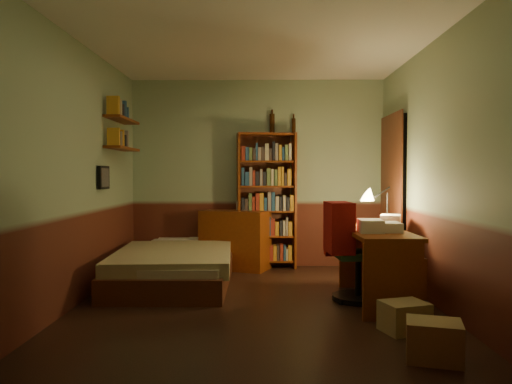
{
  "coord_description": "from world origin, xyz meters",
  "views": [
    {
      "loc": [
        0.06,
        -4.98,
        1.28
      ],
      "look_at": [
        0.0,
        0.25,
        1.1
      ],
      "focal_mm": 35.0,
      "sensor_mm": 36.0,
      "label": 1
    }
  ],
  "objects_px": {
    "mini_stereo": "(246,206)",
    "desk_lamp": "(387,194)",
    "bookshelf": "(266,201)",
    "cardboard_box_a": "(434,341)",
    "bed": "(177,253)",
    "cardboard_box_b": "(404,317)",
    "dresser": "(235,240)",
    "desk": "(376,266)",
    "office_chair": "(358,250)"
  },
  "relations": [
    {
      "from": "mini_stereo",
      "to": "desk_lamp",
      "type": "bearing_deg",
      "value": -11.4
    },
    {
      "from": "bookshelf",
      "to": "cardboard_box_a",
      "type": "relative_size",
      "value": 5.05
    },
    {
      "from": "bed",
      "to": "cardboard_box_b",
      "type": "xyz_separation_m",
      "value": [
        2.18,
        -1.91,
        -0.22
      ]
    },
    {
      "from": "cardboard_box_a",
      "to": "desk_lamp",
      "type": "bearing_deg",
      "value": 83.92
    },
    {
      "from": "dresser",
      "to": "cardboard_box_a",
      "type": "xyz_separation_m",
      "value": [
        1.55,
        -3.34,
        -0.26
      ]
    },
    {
      "from": "desk_lamp",
      "to": "cardboard_box_b",
      "type": "distance_m",
      "value": 1.91
    },
    {
      "from": "bookshelf",
      "to": "desk",
      "type": "distance_m",
      "value": 2.2
    },
    {
      "from": "bookshelf",
      "to": "office_chair",
      "type": "xyz_separation_m",
      "value": [
        0.92,
        -1.79,
        -0.41
      ]
    },
    {
      "from": "cardboard_box_a",
      "to": "cardboard_box_b",
      "type": "distance_m",
      "value": 0.63
    },
    {
      "from": "mini_stereo",
      "to": "bookshelf",
      "type": "height_order",
      "value": "bookshelf"
    },
    {
      "from": "bed",
      "to": "desk",
      "type": "distance_m",
      "value": 2.37
    },
    {
      "from": "office_chair",
      "to": "bed",
      "type": "bearing_deg",
      "value": 151.34
    },
    {
      "from": "desk",
      "to": "office_chair",
      "type": "distance_m",
      "value": 0.24
    },
    {
      "from": "cardboard_box_a",
      "to": "office_chair",
      "type": "bearing_deg",
      "value": 97.25
    },
    {
      "from": "dresser",
      "to": "mini_stereo",
      "type": "bearing_deg",
      "value": 60.68
    },
    {
      "from": "mini_stereo",
      "to": "cardboard_box_a",
      "type": "height_order",
      "value": "mini_stereo"
    },
    {
      "from": "desk",
      "to": "mini_stereo",
      "type": "bearing_deg",
      "value": 124.12
    },
    {
      "from": "mini_stereo",
      "to": "cardboard_box_a",
      "type": "xyz_separation_m",
      "value": [
        1.4,
        -3.46,
        -0.72
      ]
    },
    {
      "from": "cardboard_box_b",
      "to": "desk",
      "type": "bearing_deg",
      "value": 90.89
    },
    {
      "from": "bed",
      "to": "bookshelf",
      "type": "relative_size",
      "value": 1.25
    },
    {
      "from": "bookshelf",
      "to": "cardboard_box_a",
      "type": "bearing_deg",
      "value": -79.63
    },
    {
      "from": "dresser",
      "to": "mini_stereo",
      "type": "height_order",
      "value": "mini_stereo"
    },
    {
      "from": "bed",
      "to": "desk_lamp",
      "type": "xyz_separation_m",
      "value": [
        2.45,
        -0.27,
        0.72
      ]
    },
    {
      "from": "mini_stereo",
      "to": "desk",
      "type": "bearing_deg",
      "value": -29.3
    },
    {
      "from": "office_chair",
      "to": "desk_lamp",
      "type": "bearing_deg",
      "value": 50.28
    },
    {
      "from": "dresser",
      "to": "cardboard_box_a",
      "type": "height_order",
      "value": "dresser"
    },
    {
      "from": "bed",
      "to": "desk_lamp",
      "type": "height_order",
      "value": "desk_lamp"
    },
    {
      "from": "dresser",
      "to": "bookshelf",
      "type": "relative_size",
      "value": 0.48
    },
    {
      "from": "dresser",
      "to": "cardboard_box_a",
      "type": "distance_m",
      "value": 3.69
    },
    {
      "from": "mini_stereo",
      "to": "bookshelf",
      "type": "relative_size",
      "value": 0.12
    },
    {
      "from": "desk",
      "to": "cardboard_box_a",
      "type": "bearing_deg",
      "value": -90.57
    },
    {
      "from": "office_chair",
      "to": "cardboard_box_a",
      "type": "xyz_separation_m",
      "value": [
        0.21,
        -1.64,
        -0.38
      ]
    },
    {
      "from": "bookshelf",
      "to": "office_chair",
      "type": "relative_size",
      "value": 1.78
    },
    {
      "from": "desk",
      "to": "cardboard_box_b",
      "type": "bearing_deg",
      "value": -91.06
    },
    {
      "from": "cardboard_box_b",
      "to": "bookshelf",
      "type": "bearing_deg",
      "value": 111.53
    },
    {
      "from": "desk",
      "to": "office_chair",
      "type": "relative_size",
      "value": 1.3
    },
    {
      "from": "dresser",
      "to": "desk_lamp",
      "type": "bearing_deg",
      "value": -10.3
    },
    {
      "from": "mini_stereo",
      "to": "desk",
      "type": "distance_m",
      "value": 2.37
    },
    {
      "from": "bookshelf",
      "to": "office_chair",
      "type": "height_order",
      "value": "bookshelf"
    },
    {
      "from": "bed",
      "to": "office_chair",
      "type": "bearing_deg",
      "value": -24.63
    },
    {
      "from": "mini_stereo",
      "to": "cardboard_box_b",
      "type": "xyz_separation_m",
      "value": [
        1.38,
        -2.83,
        -0.73
      ]
    },
    {
      "from": "desk",
      "to": "office_chair",
      "type": "bearing_deg",
      "value": 163.29
    },
    {
      "from": "cardboard_box_b",
      "to": "desk_lamp",
      "type": "bearing_deg",
      "value": 80.8
    },
    {
      "from": "bed",
      "to": "dresser",
      "type": "height_order",
      "value": "dresser"
    },
    {
      "from": "bed",
      "to": "mini_stereo",
      "type": "distance_m",
      "value": 1.33
    },
    {
      "from": "dresser",
      "to": "cardboard_box_b",
      "type": "bearing_deg",
      "value": -40.05
    },
    {
      "from": "desk_lamp",
      "to": "cardboard_box_a",
      "type": "xyz_separation_m",
      "value": [
        -0.24,
        -2.27,
        -0.93
      ]
    },
    {
      "from": "desk",
      "to": "cardboard_box_b",
      "type": "xyz_separation_m",
      "value": [
        0.01,
        -0.96,
        -0.24
      ]
    },
    {
      "from": "mini_stereo",
      "to": "cardboard_box_b",
      "type": "bearing_deg",
      "value": -39.43
    },
    {
      "from": "cardboard_box_a",
      "to": "mini_stereo",
      "type": "bearing_deg",
      "value": 112.04
    }
  ]
}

